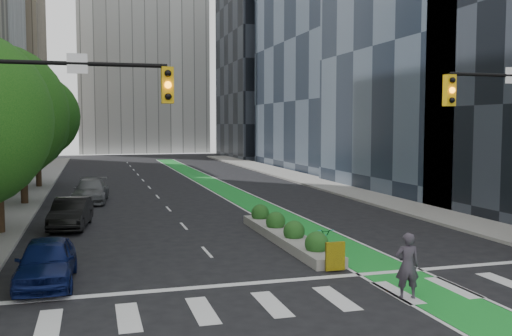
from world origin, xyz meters
TOP-DOWN VIEW (x-y plane):
  - ground at (0.00, 0.00)m, footprint 160.00×160.00m
  - sidewalk_left at (-11.80, 25.00)m, footprint 3.60×90.00m
  - sidewalk_right at (11.80, 25.00)m, footprint 3.60×90.00m
  - bike_lane_paint at (3.00, 30.00)m, footprint 2.20×70.00m
  - building_dark_end at (20.00, 68.00)m, footprint 14.00×18.00m
  - tree_midfar at (-11.00, 22.00)m, footprint 5.60×5.60m
  - tree_far at (-11.00, 32.00)m, footprint 6.60×6.60m
  - signal_left at (-8.70, 0.46)m, footprint 6.14×0.51m
  - median_planter at (1.20, 7.04)m, footprint 1.20×10.26m
  - bicycle at (2.00, 4.88)m, footprint 0.84×1.91m
  - cyclist at (2.00, -1.57)m, footprint 0.80×0.61m
  - parked_car_left_near at (-8.32, 2.94)m, footprint 1.84×4.39m
  - parked_car_left_mid at (-7.92, 12.99)m, footprint 2.13×4.66m
  - parked_car_left_far at (-7.00, 22.32)m, footprint 2.52×5.30m

SIDE VIEW (x-z plane):
  - ground at x=0.00m, z-range 0.00..0.00m
  - bike_lane_paint at x=3.00m, z-range 0.00..0.01m
  - sidewalk_left at x=-11.80m, z-range 0.00..0.15m
  - sidewalk_right at x=11.80m, z-range 0.00..0.15m
  - median_planter at x=1.20m, z-range -0.18..0.92m
  - bicycle at x=2.00m, z-range 0.00..0.97m
  - parked_car_left_mid at x=-7.92m, z-range 0.00..1.48m
  - parked_car_left_near at x=-8.32m, z-range 0.00..1.48m
  - parked_car_left_far at x=-7.00m, z-range 0.00..1.49m
  - cyclist at x=2.00m, z-range 0.00..1.96m
  - signal_left at x=-8.70m, z-range 1.18..8.38m
  - tree_midfar at x=-11.00m, z-range 1.07..8.83m
  - tree_far at x=-11.00m, z-range 1.19..10.20m
  - building_dark_end at x=20.00m, z-range 0.00..28.00m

